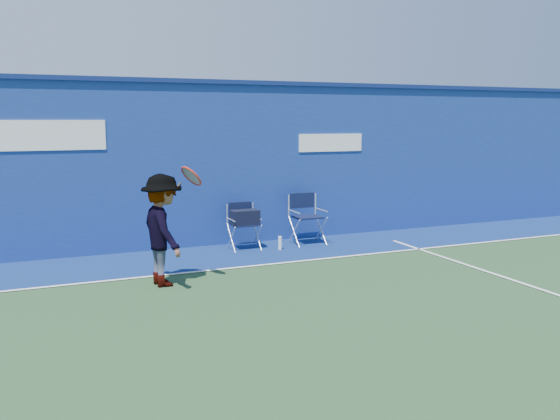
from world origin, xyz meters
name	(u,v)px	position (x,y,z in m)	size (l,w,h in m)	color
ground	(246,347)	(0.00, 0.00, 0.00)	(80.00, 80.00, 0.00)	#254424
stadium_wall	(148,165)	(0.00, 5.20, 1.55)	(24.00, 0.50, 3.08)	navy
out_of_bounds_strip	(164,261)	(0.00, 4.10, 0.00)	(24.00, 1.80, 0.01)	navy
court_lines	(229,328)	(0.00, 0.60, 0.01)	(24.00, 12.00, 0.01)	white
directors_chair_left	(244,230)	(1.57, 4.48, 0.36)	(0.50, 0.47, 0.85)	silver
directors_chair_right	(307,228)	(2.84, 4.47, 0.30)	(0.57, 0.51, 0.96)	silver
water_bottle	(280,243)	(2.15, 4.17, 0.13)	(0.07, 0.07, 0.26)	white
tennis_player	(163,230)	(-0.28, 2.70, 0.81)	(0.94, 1.10, 1.72)	#EA4738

